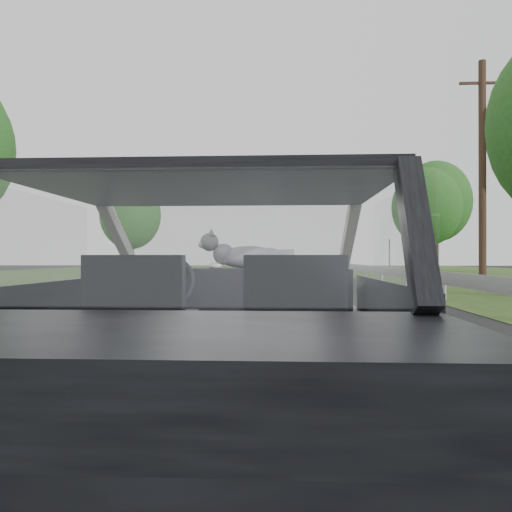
# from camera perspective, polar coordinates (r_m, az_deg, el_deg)

# --- Properties ---
(ground) EXTENTS (140.00, 140.00, 0.00)m
(ground) POSITION_cam_1_polar(r_m,az_deg,el_deg) (3.06, -3.73, -20.82)
(ground) COLOR black
(ground) RESTS_ON ground
(subject_car) EXTENTS (1.80, 4.00, 1.45)m
(subject_car) POSITION_cam_1_polar(r_m,az_deg,el_deg) (2.88, -3.73, -7.20)
(subject_car) COLOR black
(subject_car) RESTS_ON ground
(dashboard) EXTENTS (1.58, 0.45, 0.30)m
(dashboard) POSITION_cam_1_polar(r_m,az_deg,el_deg) (3.49, -2.51, -3.93)
(dashboard) COLOR black
(dashboard) RESTS_ON subject_car
(driver_seat) EXTENTS (0.50, 0.72, 0.42)m
(driver_seat) POSITION_cam_1_polar(r_m,az_deg,el_deg) (2.66, -13.09, -4.42)
(driver_seat) COLOR black
(driver_seat) RESTS_ON subject_car
(passenger_seat) EXTENTS (0.50, 0.72, 0.42)m
(passenger_seat) POSITION_cam_1_polar(r_m,az_deg,el_deg) (2.56, 4.45, -4.59)
(passenger_seat) COLOR black
(passenger_seat) RESTS_ON subject_car
(steering_wheel) EXTENTS (0.36, 0.36, 0.04)m
(steering_wheel) POSITION_cam_1_polar(r_m,az_deg,el_deg) (3.26, -10.04, -2.95)
(steering_wheel) COLOR black
(steering_wheel) RESTS_ON dashboard
(cat) EXTENTS (0.63, 0.28, 0.28)m
(cat) POSITION_cam_1_polar(r_m,az_deg,el_deg) (3.47, -0.76, 0.02)
(cat) COLOR gray
(cat) RESTS_ON dashboard
(guardrail) EXTENTS (0.05, 90.00, 0.32)m
(guardrail) POSITION_cam_1_polar(r_m,az_deg,el_deg) (13.45, 20.25, -2.33)
(guardrail) COLOR #A7A7A7
(guardrail) RESTS_ON ground
(other_car) EXTENTS (1.94, 4.57, 1.48)m
(other_car) POSITION_cam_1_polar(r_m,az_deg,el_deg) (23.18, 2.44, -1.07)
(other_car) COLOR #979BA7
(other_car) RESTS_ON ground
(highway_sign) EXTENTS (0.26, 0.88, 2.19)m
(highway_sign) POSITION_cam_1_polar(r_m,az_deg,el_deg) (30.92, 15.00, -0.19)
(highway_sign) COLOR #0F6329
(highway_sign) RESTS_ON ground
(utility_pole) EXTENTS (0.34, 0.34, 8.90)m
(utility_pole) POSITION_cam_1_polar(r_m,az_deg,el_deg) (21.90, 24.46, 8.65)
(utility_pole) COLOR black
(utility_pole) RESTS_ON ground
(tree_2) EXTENTS (5.92, 5.92, 6.97)m
(tree_2) POSITION_cam_1_polar(r_m,az_deg,el_deg) (35.55, 18.91, 3.66)
(tree_2) COLOR #21481D
(tree_2) RESTS_ON ground
(tree_3) EXTENTS (6.43, 6.43, 8.88)m
(tree_3) POSITION_cam_1_polar(r_m,az_deg,el_deg) (44.01, 19.80, 4.16)
(tree_3) COLOR #21481D
(tree_3) RESTS_ON ground
(tree_6) EXTENTS (4.85, 4.85, 6.15)m
(tree_6) POSITION_cam_1_polar(r_m,az_deg,el_deg) (34.61, -14.16, 3.08)
(tree_6) COLOR #21481D
(tree_6) RESTS_ON ground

